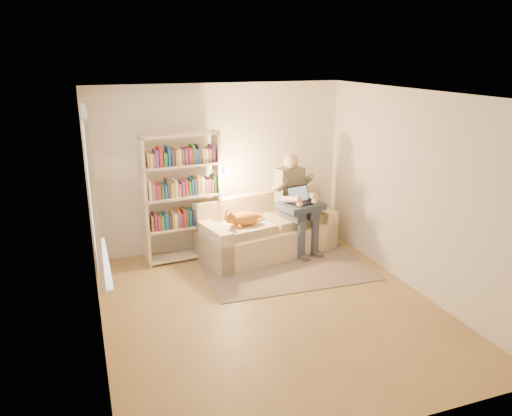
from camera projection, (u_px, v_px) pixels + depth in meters
name	position (u px, v px, depth m)	size (l,w,h in m)	color
floor	(271.00, 308.00, 6.19)	(4.50, 4.50, 0.00)	olive
ceiling	(273.00, 94.00, 5.41)	(4.00, 4.50, 0.02)	white
wall_left	(92.00, 228.00, 5.16)	(0.02, 4.50, 2.60)	silver
wall_right	(416.00, 193.00, 6.44)	(0.02, 4.50, 2.60)	silver
wall_back	(220.00, 168.00, 7.82)	(4.00, 0.02, 2.60)	silver
wall_front	(380.00, 292.00, 3.78)	(4.00, 0.02, 2.60)	silver
window	(96.00, 215.00, 5.33)	(0.12, 1.52, 1.69)	white
sofa	(265.00, 232.00, 7.84)	(2.25, 1.36, 0.89)	beige
person	(295.00, 198.00, 7.78)	(0.55, 0.75, 1.54)	#6F705A
cat	(241.00, 219.00, 7.37)	(0.68, 0.35, 0.26)	orange
blanket	(302.00, 206.00, 7.70)	(0.62, 0.51, 0.10)	#2A364B
laptop	(302.00, 199.00, 7.67)	(0.44, 0.38, 0.34)	black
bookshelf	(182.00, 191.00, 7.36)	(1.31, 0.40, 1.94)	beige
rug	(289.00, 270.00, 7.25)	(2.38, 1.41, 0.01)	#836F5F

